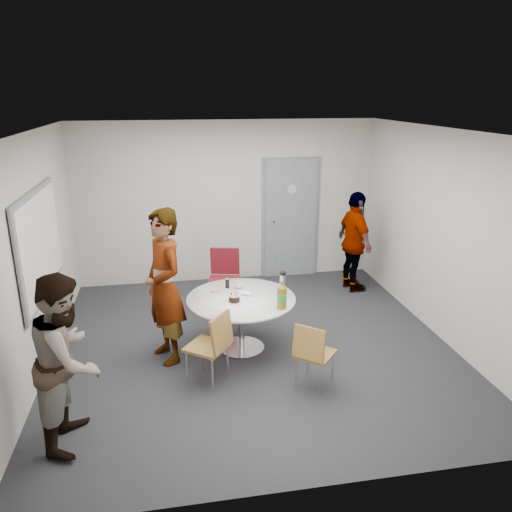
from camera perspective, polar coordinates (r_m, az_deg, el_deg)
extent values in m
plane|color=#232327|center=(6.56, -0.38, -10.15)|extent=(5.00, 5.00, 0.00)
plane|color=silver|center=(5.78, -0.44, 14.09)|extent=(5.00, 5.00, 0.00)
plane|color=beige|center=(8.43, -3.33, 6.12)|extent=(5.00, 0.00, 5.00)
plane|color=beige|center=(6.14, -24.05, -0.13)|extent=(0.00, 5.00, 5.00)
plane|color=beige|center=(6.90, 20.53, 2.20)|extent=(0.00, 5.00, 5.00)
plane|color=beige|center=(3.77, 6.20, -9.88)|extent=(5.00, 0.00, 5.00)
cube|color=slate|center=(8.67, 3.98, 4.24)|extent=(0.90, 0.05, 2.05)
cube|color=gray|center=(8.70, 3.94, 4.28)|extent=(1.02, 0.04, 2.12)
cylinder|color=#B2BFC6|center=(8.53, 4.11, 7.62)|extent=(0.16, 0.01, 0.16)
cylinder|color=silver|center=(8.54, 1.99, 4.03)|extent=(0.04, 0.14, 0.04)
cube|color=gray|center=(6.29, -23.46, 1.32)|extent=(0.03, 1.90, 1.25)
cube|color=white|center=(6.29, -23.28, 1.33)|extent=(0.01, 1.78, 1.13)
cylinder|color=white|center=(6.19, -1.72, -4.90)|extent=(1.35, 1.35, 0.03)
cylinder|color=silver|center=(6.33, -1.69, -7.74)|extent=(0.09, 0.09, 0.65)
cylinder|color=silver|center=(6.49, -1.66, -10.39)|extent=(0.58, 0.58, 0.02)
cylinder|color=white|center=(6.06, -2.50, -5.24)|extent=(0.18, 0.18, 0.01)
cylinder|color=black|center=(6.04, -2.50, -4.89)|extent=(0.13, 0.13, 0.07)
cylinder|color=silver|center=(6.03, -2.51, -4.49)|extent=(0.14, 0.14, 0.02)
cylinder|color=olive|center=(5.84, 2.95, -4.81)|extent=(0.11, 0.11, 0.26)
cylinder|color=green|center=(5.84, 2.95, -4.71)|extent=(0.12, 0.12, 0.10)
cone|color=olive|center=(5.78, 2.98, -3.36)|extent=(0.11, 0.11, 0.05)
cylinder|color=#449543|center=(5.76, 2.98, -2.98)|extent=(0.04, 0.04, 0.03)
imported|color=white|center=(6.46, -1.99, -3.31)|extent=(0.16, 0.16, 0.09)
cylinder|color=black|center=(6.47, -3.31, -3.14)|extent=(0.05, 0.05, 0.12)
cylinder|color=silver|center=(6.38, 3.07, -3.02)|extent=(0.08, 0.08, 0.21)
cylinder|color=black|center=(6.34, 3.08, -2.00)|extent=(0.08, 0.08, 0.03)
cube|color=#DF6F70|center=(6.37, -4.68, -4.02)|extent=(0.12, 0.08, 0.02)
ellipsoid|color=white|center=(6.26, -1.14, -4.31)|extent=(0.17, 0.17, 0.03)
cube|color=brown|center=(5.64, -5.63, -10.28)|extent=(0.57, 0.57, 0.03)
cube|color=brown|center=(5.44, -3.95, -8.68)|extent=(0.30, 0.36, 0.39)
cylinder|color=silver|center=(5.94, -6.09, -11.10)|extent=(0.02, 0.02, 0.44)
cylinder|color=silver|center=(5.70, -7.90, -12.52)|extent=(0.02, 0.02, 0.44)
cylinder|color=silver|center=(5.79, -3.27, -11.86)|extent=(0.02, 0.02, 0.44)
cylinder|color=silver|center=(5.55, -5.00, -13.37)|extent=(0.02, 0.02, 0.44)
cube|color=brown|center=(5.59, 6.79, -11.01)|extent=(0.53, 0.53, 0.03)
cube|color=brown|center=(5.35, 6.07, -9.92)|extent=(0.32, 0.30, 0.36)
cylinder|color=silver|center=(5.76, 8.76, -12.45)|extent=(0.02, 0.02, 0.40)
cylinder|color=silver|center=(5.86, 5.96, -11.74)|extent=(0.02, 0.02, 0.40)
cylinder|color=silver|center=(5.52, 7.51, -13.87)|extent=(0.02, 0.02, 0.40)
cylinder|color=silver|center=(5.62, 4.61, -13.10)|extent=(0.02, 0.02, 0.40)
cube|color=maroon|center=(7.31, -3.71, -2.93)|extent=(0.54, 0.54, 0.04)
cube|color=maroon|center=(7.42, -3.57, -0.56)|extent=(0.44, 0.19, 0.43)
cylinder|color=silver|center=(7.25, -5.26, -5.20)|extent=(0.02, 0.02, 0.48)
cylinder|color=silver|center=(7.22, -2.38, -5.27)|extent=(0.02, 0.02, 0.48)
cylinder|color=silver|center=(7.59, -4.90, -4.11)|extent=(0.02, 0.02, 0.48)
cylinder|color=silver|center=(7.55, -2.15, -4.16)|extent=(0.02, 0.02, 0.48)
imported|color=#A5C6EA|center=(5.97, -10.43, -3.49)|extent=(0.68, 0.81, 1.88)
imported|color=white|center=(4.90, -20.72, -11.01)|extent=(0.71, 0.87, 1.65)
imported|color=black|center=(8.19, 11.21, 1.58)|extent=(0.51, 1.00, 1.64)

